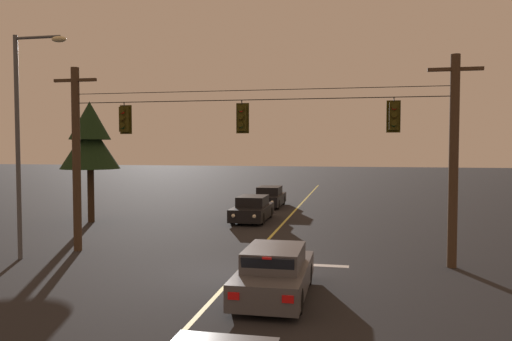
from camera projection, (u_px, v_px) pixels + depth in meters
name	position (u px, v px, depth m)	size (l,w,h in m)	color
ground_plane	(235.00, 275.00, 15.86)	(180.00, 180.00, 0.00)	black
lane_centre_stripe	(276.00, 231.00, 24.17)	(0.14, 60.00, 0.01)	#D1C64C
stop_bar_paint	(300.00, 264.00, 17.34)	(3.40, 0.36, 0.01)	silver
signal_span_assembly	(251.00, 157.00, 18.11)	(15.92, 0.32, 7.27)	#423021
traffic_light_leftmost	(124.00, 119.00, 19.00)	(0.48, 0.41, 1.22)	black
traffic_light_left_inner	(242.00, 118.00, 18.09)	(0.48, 0.41, 1.22)	black
traffic_light_centre	(394.00, 116.00, 17.04)	(0.48, 0.41, 1.22)	black
car_waiting_near_lane	(275.00, 273.00, 13.62)	(1.80, 4.33, 1.39)	#4C4C51
car_oncoming_lead	(252.00, 209.00, 27.59)	(1.80, 4.42, 1.39)	black
car_oncoming_trailing	(269.00, 197.00, 34.24)	(1.80, 4.42, 1.39)	black
street_lamp_corner	(25.00, 126.00, 17.91)	(2.11, 0.30, 8.19)	#4C4F54
tree_verge_near	(90.00, 139.00, 26.93)	(3.21, 3.21, 6.63)	#332316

